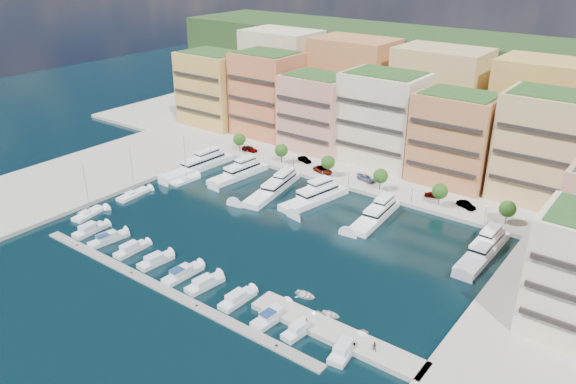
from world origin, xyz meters
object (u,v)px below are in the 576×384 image
Objects in this scene: lamppost_0 at (245,147)px; yacht_0 at (200,165)px; tree_3 at (381,176)px; sailboat_0 at (88,214)px; cruiser_2 at (131,250)px; tender_3 at (364,331)px; cruiser_9 at (344,350)px; lamppost_1 at (293,160)px; yacht_6 at (484,248)px; tree_5 at (508,209)px; cruiser_6 at (237,300)px; cruiser_4 at (183,274)px; lamppost_3 at (412,192)px; yacht_3 at (316,196)px; tree_1 at (281,150)px; cruiser_3 at (155,261)px; yacht_2 at (275,186)px; car_1 at (304,160)px; person_0 at (307,322)px; cruiser_7 at (273,316)px; tender_1 at (318,312)px; car_4 at (432,195)px; tree_0 at (239,139)px; tender_0 at (306,295)px; tree_4 at (440,191)px; cruiser_5 at (205,284)px; lamppost_2 at (349,175)px; cruiser_8 at (300,329)px; cruiser_0 at (90,230)px; car_0 at (250,149)px; tender_2 at (331,315)px; yacht_4 at (376,214)px; sailboat_1 at (133,195)px; tree_2 at (328,162)px; person_1 at (374,346)px; car_3 at (366,178)px; car_2 at (323,170)px; car_5 at (466,205)px.

lamppost_0 is 14.72m from yacht_0.
sailboat_0 reaches higher than tree_3.
tender_3 is (52.36, 5.99, -0.09)m from cruiser_2.
lamppost_1 is at bearing 132.64° from cruiser_9.
yacht_6 is at bearing 81.11° from cruiser_9.
tree_5 is 0.73× the size of cruiser_6.
tree_3 is 0.65× the size of cruiser_4.
lamppost_3 reaches higher than cruiser_4.
yacht_3 is 57.04m from cruiser_9.
sailboat_0 is at bearing -107.56° from tree_1.
cruiser_2 is (-36.95, -55.78, -3.28)m from lamppost_3.
lamppost_0 reaches higher than cruiser_3.
yacht_2 is 5.17× the size of car_1.
yacht_6 is 12.16× the size of person_0.
cruiser_7 reaches higher than tender_1.
car_4 is (61.97, 19.43, 0.46)m from yacht_0.
tender_0 is at bearing -39.62° from tree_0.
lamppost_0 is 1.00× the size of lamppost_1.
tree_4 is 62.07m from cruiser_5.
car_4 is at bearing -4.76° from tender_0.
lamppost_2 reaches higher than cruiser_5.
lamppost_2 is 0.55× the size of cruiser_8.
cruiser_0 is at bearing -134.60° from tree_4.
car_4 reaches higher than cruiser_8.
tender_0 is 76.47m from car_0.
tree_3 is at bearing 16.04° from lamppost_2.
tree_4 is 1.65× the size of tender_2.
tree_3 is at bearing 34.06° from yacht_2.
yacht_0 is 78.30m from cruiser_8.
yacht_4 reaches higher than car_4.
lamppost_0 is at bearing 167.46° from yacht_4.
yacht_0 is (-5.13, -13.55, -2.62)m from lamppost_0.
sailboat_1 is 7.52× the size of person_0.
tree_5 is 0.23× the size of yacht_0.
cruiser_5 is (10.52, -58.08, -4.20)m from tree_2.
yacht_6 is at bearing -91.79° from car_1.
tree_1 is 24.13m from lamppost_2.
car_3 is at bearing -65.06° from person_1.
cruiser_0 is (7.86, -42.24, -0.66)m from yacht_0.
tree_5 is 0.92× the size of car_2.
tree_5 is 0.74× the size of cruiser_3.
tender_3 is at bearing -72.80° from lamppost_3.
cruiser_0 is 1.46× the size of car_3.
yacht_4 is at bearing 74.98° from cruiser_5.
lamppost_0 is 1.00× the size of lamppost_3.
lamppost_2 is at bearing 88.51° from car_4.
cruiser_6 is at bearing -176.17° from car_5.
tree_5 is at bearing 1.73° from lamppost_0.
yacht_0 reaches higher than lamppost_3.
cruiser_7 is 5.92m from cruiser_8.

